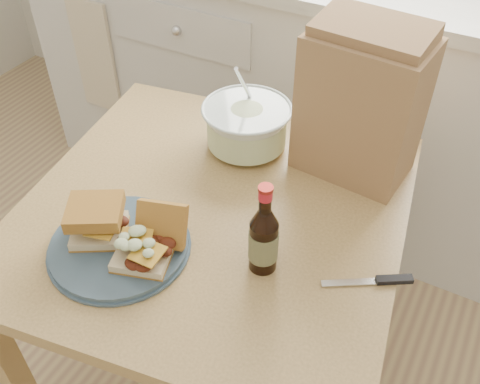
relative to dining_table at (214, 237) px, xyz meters
The scene contains 9 objects.
cabinet_run 0.96m from the dining_table, 91.10° to the left, with size 2.50×0.64×0.94m.
dining_table is the anchor object (origin of this frame).
plate 0.26m from the dining_table, 116.99° to the right, with size 0.29×0.29×0.02m, color #3E5465.
sandwich_left 0.30m from the dining_table, 127.05° to the right, with size 0.15×0.14×0.08m.
sandwich_right 0.25m from the dining_table, 99.45° to the right, with size 0.13×0.18×0.09m.
coleslaw_bowl 0.29m from the dining_table, 99.39° to the left, with size 0.23×0.23×0.22m.
beer_bottle 0.28m from the dining_table, 29.79° to the right, with size 0.06×0.06×0.21m.
knife 0.42m from the dining_table, ahead, with size 0.16×0.11×0.01m.
paper_bag 0.46m from the dining_table, 52.01° to the left, with size 0.26×0.17×0.34m, color #A2744E.
Camera 1 is at (0.49, 0.01, 1.54)m, focal length 40.00 mm.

